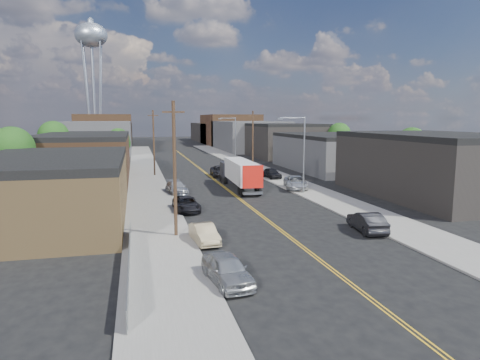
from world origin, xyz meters
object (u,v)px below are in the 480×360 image
water_tower (91,40)px  car_right_lot_c (272,173)px  semi_truck (238,172)px  car_left_b (204,234)px  car_right_lot_a (296,182)px  car_left_c (186,204)px  car_left_d (176,188)px  car_ahead_truck (221,171)px  car_right_oncoming (367,222)px  car_left_a (227,269)px

water_tower → car_right_lot_c: 83.90m
semi_truck → car_left_b: semi_truck is taller
semi_truck → car_right_lot_a: size_ratio=2.48×
car_left_c → car_right_lot_c: car_right_lot_c is taller
car_left_d → car_right_lot_c: (14.60, 8.86, 0.19)m
car_left_b → car_left_c: bearing=84.6°
car_left_b → car_ahead_truck: (7.92, 34.00, 0.15)m
water_tower → car_right_oncoming: size_ratio=7.78×
car_left_c → car_right_lot_a: 17.28m
car_left_a → car_right_oncoming: (12.79, 7.77, -0.00)m
semi_truck → car_left_d: semi_truck is taller
car_right_oncoming → car_left_c: bearing=-32.2°
car_right_oncoming → car_right_lot_a: (1.81, 20.00, 0.15)m
car_left_c → car_left_d: bearing=88.0°
water_tower → car_right_lot_c: size_ratio=8.50×
water_tower → car_right_oncoming: bearing=-74.4°
car_right_oncoming → car_right_lot_c: car_right_lot_c is taller
car_left_c → car_right_lot_a: car_right_lot_a is taller
car_left_b → car_right_oncoming: car_right_oncoming is taller
car_right_oncoming → car_right_lot_c: size_ratio=1.09×
car_right_oncoming → water_tower: bearing=-66.6°
car_left_b → car_right_lot_a: (14.60, 20.00, 0.25)m
car_right_lot_c → car_left_b: bearing=-121.9°
car_left_d → car_ahead_truck: bearing=51.7°
car_left_d → car_left_c: bearing=-97.4°
car_left_c → car_left_a: bearing=-92.0°
car_left_b → car_right_lot_a: bearing=48.5°
car_left_a → water_tower: bearing=90.1°
car_left_b → water_tower: bearing=93.3°
water_tower → semi_truck: (23.61, -79.15, -28.59)m
car_left_c → car_right_lot_a: size_ratio=0.86×
car_left_d → car_right_lot_a: bearing=-10.3°
car_left_c → car_ahead_truck: size_ratio=0.81×
car_right_oncoming → semi_truck: bearing=-70.4°
water_tower → semi_truck: water_tower is taller
water_tower → car_right_lot_c: (30.20, -72.40, -29.76)m
car_left_d → car_right_lot_a: 14.62m
car_right_oncoming → car_left_a: bearing=39.1°
car_left_b → car_left_c: 10.76m
water_tower → car_left_b: size_ratio=8.99×
car_left_a → car_right_lot_a: car_right_lot_a is taller
car_right_oncoming → car_right_lot_c: 29.65m
water_tower → car_left_d: (15.60, -81.26, -29.94)m
car_left_d → car_left_a: bearing=-97.4°
car_left_d → car_ahead_truck: 15.45m
car_left_b → car_left_c: car_left_b is taller
car_left_a → car_right_lot_c: size_ratio=1.06×
car_left_a → car_right_lot_a: bearing=54.3°
water_tower → car_right_lot_a: size_ratio=6.60×
car_right_lot_c → car_left_d: bearing=-154.4°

